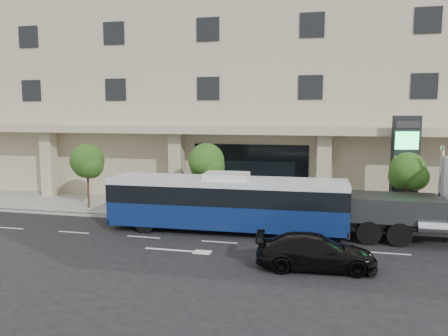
# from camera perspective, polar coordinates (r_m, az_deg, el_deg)

# --- Properties ---
(ground) EXTENTS (120.00, 120.00, 0.00)m
(ground) POSITION_cam_1_polar(r_m,az_deg,el_deg) (23.30, 0.23, -8.60)
(ground) COLOR black
(ground) RESTS_ON ground
(sidewalk) EXTENTS (120.00, 6.00, 0.15)m
(sidewalk) POSITION_cam_1_polar(r_m,az_deg,el_deg) (28.03, 2.43, -5.69)
(sidewalk) COLOR gray
(sidewalk) RESTS_ON ground
(curb) EXTENTS (120.00, 0.30, 0.15)m
(curb) POSITION_cam_1_polar(r_m,az_deg,el_deg) (25.17, 1.21, -7.21)
(curb) COLOR gray
(curb) RESTS_ON ground
(convention_center) EXTENTS (60.00, 17.60, 20.00)m
(convention_center) POSITION_cam_1_polar(r_m,az_deg,el_deg) (37.77, 5.38, 12.77)
(convention_center) COLOR tan
(convention_center) RESTS_ON ground
(tree_left) EXTENTS (2.27, 2.20, 4.22)m
(tree_left) POSITION_cam_1_polar(r_m,az_deg,el_deg) (29.62, -17.40, 0.65)
(tree_left) COLOR #422B19
(tree_left) RESTS_ON sidewalk
(tree_mid) EXTENTS (2.28, 2.20, 4.38)m
(tree_mid) POSITION_cam_1_polar(r_m,az_deg,el_deg) (26.54, -2.27, 0.55)
(tree_mid) COLOR #422B19
(tree_mid) RESTS_ON sidewalk
(tree_right) EXTENTS (2.10, 2.00, 4.04)m
(tree_right) POSITION_cam_1_polar(r_m,az_deg,el_deg) (26.12, 22.92, -0.63)
(tree_right) COLOR #422B19
(tree_right) RESTS_ON sidewalk
(city_bus) EXTENTS (12.67, 2.92, 3.20)m
(city_bus) POSITION_cam_1_polar(r_m,az_deg,el_deg) (23.35, 0.31, -4.45)
(city_bus) COLOR black
(city_bus) RESTS_ON ground
(black_sedan) EXTENTS (5.05, 2.42, 1.42)m
(black_sedan) POSITION_cam_1_polar(r_m,az_deg,el_deg) (18.60, 11.87, -10.66)
(black_sedan) COLOR black
(black_sedan) RESTS_ON ground
(signage_pylon) EXTENTS (1.58, 0.83, 6.04)m
(signage_pylon) POSITION_cam_1_polar(r_m,az_deg,el_deg) (27.33, 22.52, 0.10)
(signage_pylon) COLOR black
(signage_pylon) RESTS_ON sidewalk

